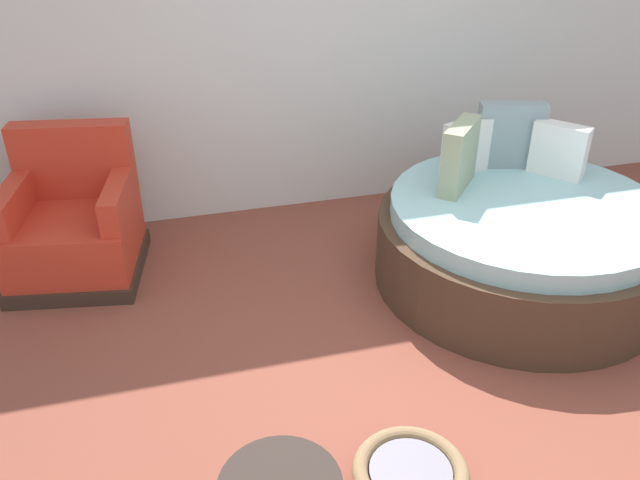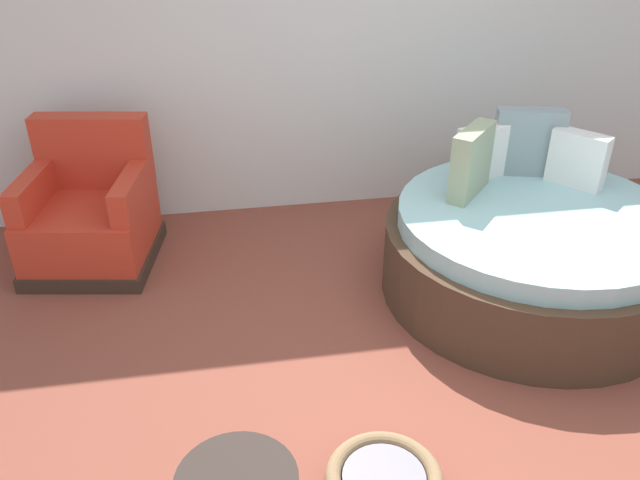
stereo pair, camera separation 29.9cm
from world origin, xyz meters
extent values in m
cube|color=brown|center=(0.00, 0.00, -0.01)|extent=(8.00, 8.00, 0.02)
cube|color=silver|center=(0.00, 2.37, 1.39)|extent=(8.00, 0.12, 2.78)
cylinder|color=#473323|center=(0.92, 0.85, 0.23)|extent=(1.83, 1.83, 0.46)
cylinder|color=#9ED1D6|center=(0.92, 0.85, 0.52)|extent=(1.68, 1.68, 0.12)
cube|color=white|center=(1.30, 1.16, 0.75)|extent=(0.32, 0.35, 0.35)
cube|color=gray|center=(1.06, 1.38, 0.80)|extent=(0.46, 0.23, 0.44)
cube|color=white|center=(0.74, 1.36, 0.75)|extent=(0.37, 0.23, 0.35)
cube|color=#93A37F|center=(0.58, 1.15, 0.79)|extent=(0.37, 0.40, 0.43)
cube|color=#38281E|center=(-1.84, 1.68, 0.05)|extent=(0.92, 0.92, 0.10)
cube|color=red|center=(-1.84, 1.68, 0.27)|extent=(0.88, 0.88, 0.34)
cube|color=red|center=(-1.79, 1.98, 0.69)|extent=(0.78, 0.29, 0.50)
cube|color=red|center=(-2.15, 1.73, 0.55)|extent=(0.23, 0.69, 0.22)
cube|color=red|center=(-1.52, 1.62, 0.55)|extent=(0.23, 0.69, 0.22)
torus|color=#8E704C|center=(-0.37, -0.51, 0.10)|extent=(0.51, 0.51, 0.07)
cylinder|color=gray|center=(-0.37, -0.51, 0.08)|extent=(0.36, 0.36, 0.05)
camera|label=1|loc=(-1.25, -2.27, 2.37)|focal=36.48mm
camera|label=2|loc=(-0.96, -2.34, 2.37)|focal=36.48mm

